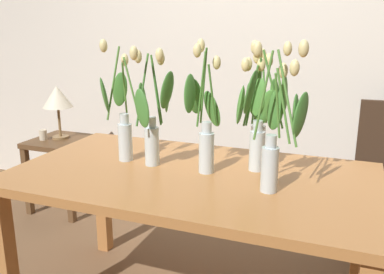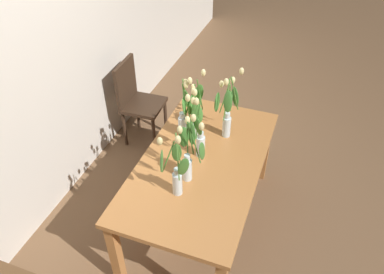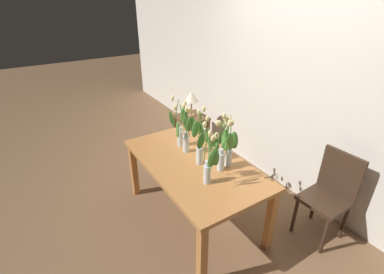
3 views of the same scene
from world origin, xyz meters
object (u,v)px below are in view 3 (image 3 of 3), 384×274
Objects in this scene: tulip_vase_3 at (228,147)px; tulip_vase_4 at (200,144)px; pillar_candle at (184,112)px; tulip_vase_1 at (180,128)px; tulip_vase_0 at (221,149)px; dining_table at (194,169)px; tulip_vase_2 at (186,135)px; tulip_vase_5 at (209,161)px; table_lamp at (191,97)px; side_table at (191,123)px; dining_chair at (330,191)px.

tulip_vase_4 reaches higher than tulip_vase_3.
tulip_vase_1 is at bearing -32.18° from pillar_candle.
tulip_vase_0 is at bearing 7.87° from tulip_vase_1.
tulip_vase_2 is (-0.19, 0.03, 0.30)m from dining_table.
tulip_vase_2 is at bearing 172.36° from dining_table.
tulip_vase_1 is 0.99× the size of tulip_vase_4.
tulip_vase_0 is 0.26m from tulip_vase_5.
table_lamp is at bearing 40.67° from pillar_candle.
tulip_vase_0 reaches higher than pillar_candle.
tulip_vase_0 is at bearing -22.95° from table_lamp.
tulip_vase_0 is 1.00× the size of tulip_vase_1.
tulip_vase_5 is 1.07× the size of side_table.
pillar_candle is (-1.73, 0.61, -0.38)m from tulip_vase_0.
dining_table is 1.63m from table_lamp.
tulip_vase_2 reaches higher than dining_table.
side_table is at bearing 145.83° from tulip_vase_2.
dining_table is 0.46m from tulip_vase_3.
table_lamp reaches higher than dining_chair.
side_table is (-1.36, 0.82, -0.22)m from dining_table.
dining_chair is (0.64, 0.89, -0.44)m from tulip_vase_0.
tulip_vase_4 reaches higher than tulip_vase_0.
dining_table is 2.91× the size of side_table.
dining_table is 2.78× the size of tulip_vase_1.
tulip_vase_1 reaches higher than table_lamp.
dining_chair is 12.40× the size of pillar_candle.
tulip_vase_5 is (0.12, -0.30, 0.01)m from tulip_vase_3.
dining_chair is 2.27m from side_table.
tulip_vase_1 is 0.62× the size of dining_chair.
tulip_vase_4 is (-0.21, -0.09, -0.02)m from tulip_vase_0.
tulip_vase_1 is 7.68× the size of pillar_candle.
tulip_vase_5 reaches higher than tulip_vase_2.
tulip_vase_0 reaches higher than tulip_vase_2.
tulip_vase_3 is 0.27m from tulip_vase_4.
tulip_vase_5 reaches higher than tulip_vase_1.
tulip_vase_2 is at bearing -29.65° from pillar_candle.
tulip_vase_5 is 2.07m from pillar_candle.
tulip_vase_4 is at bearing -1.00° from tulip_vase_1.
side_table is (-1.61, 0.67, -0.53)m from tulip_vase_0.
tulip_vase_4 is 1.37m from dining_chair.
tulip_vase_4 is 1.68m from side_table.
table_lamp is (-1.02, 0.78, -0.09)m from tulip_vase_1.
tulip_vase_0 is at bearing -90.66° from tulip_vase_3.
tulip_vase_5 reaches higher than dining_table.
table_lamp is at bearing 157.05° from tulip_vase_0.
tulip_vase_5 reaches higher than tulip_vase_4.
table_lamp reaches higher than dining_table.
dining_table is 1.37m from dining_chair.
tulip_vase_1 is 1.00× the size of tulip_vase_3.
tulip_vase_0 reaches higher than table_lamp.
tulip_vase_2 reaches higher than pillar_candle.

